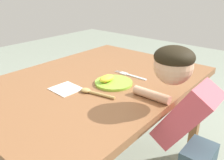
{
  "coord_description": "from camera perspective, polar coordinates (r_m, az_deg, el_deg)",
  "views": [
    {
      "loc": [
        -0.9,
        -0.89,
        1.26
      ],
      "look_at": [
        0.02,
        -0.12,
        0.75
      ],
      "focal_mm": 36.92,
      "sensor_mm": 36.0,
      "label": 1
    }
  ],
  "objects": [
    {
      "name": "person",
      "position": [
        1.16,
        17.55,
        -13.92
      ],
      "size": [
        0.18,
        0.43,
        1.02
      ],
      "color": "#364D59",
      "rests_on": "ground_plane"
    },
    {
      "name": "fork",
      "position": [
        1.42,
        4.6,
        1.16
      ],
      "size": [
        0.03,
        0.23,
        0.01
      ],
      "rotation": [
        0.0,
        0.0,
        1.57
      ],
      "color": "silver",
      "rests_on": "dining_table"
    },
    {
      "name": "plate",
      "position": [
        1.3,
        -0.05,
        -0.39
      ],
      "size": [
        0.21,
        0.21,
        0.05
      ],
      "color": "#8CC93C",
      "rests_on": "dining_table"
    },
    {
      "name": "napkin",
      "position": [
        1.26,
        -11.34,
        -2.16
      ],
      "size": [
        0.14,
        0.16,
        0.0
      ],
      "primitive_type": "cube",
      "rotation": [
        0.0,
        0.0,
        -0.05
      ],
      "color": "white",
      "rests_on": "dining_table"
    },
    {
      "name": "dining_table",
      "position": [
        1.4,
        -4.27,
        -2.54
      ],
      "size": [
        1.34,
        0.98,
        0.73
      ],
      "color": "brown",
      "rests_on": "ground_plane"
    },
    {
      "name": "spoon",
      "position": [
        1.19,
        -4.91,
        -3.02
      ],
      "size": [
        0.07,
        0.2,
        0.02
      ],
      "rotation": [
        0.0,
        0.0,
        1.76
      ],
      "color": "tan",
      "rests_on": "dining_table"
    }
  ]
}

